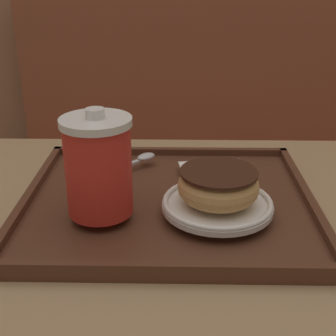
# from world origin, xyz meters

# --- Properties ---
(booth_bench) EXTENTS (1.47, 0.44, 1.00)m
(booth_bench) POSITION_xyz_m (0.24, 0.87, 0.32)
(booth_bench) COLOR brown
(booth_bench) RESTS_ON ground_plane
(cafe_table) EXTENTS (1.00, 0.64, 0.75)m
(cafe_table) POSITION_xyz_m (0.00, 0.00, 0.59)
(cafe_table) COLOR tan
(cafe_table) RESTS_ON ground_plane
(serving_tray) EXTENTS (0.43, 0.37, 0.02)m
(serving_tray) POSITION_xyz_m (0.03, 0.03, 0.76)
(serving_tray) COLOR #512D1E
(serving_tray) RESTS_ON cafe_table
(napkin_paper) EXTENTS (0.12, 0.11, 0.00)m
(napkin_paper) POSITION_xyz_m (0.10, 0.11, 0.77)
(napkin_paper) COLOR white
(napkin_paper) RESTS_ON serving_tray
(coffee_cup_front) EXTENTS (0.09, 0.09, 0.15)m
(coffee_cup_front) POSITION_xyz_m (-0.07, -0.03, 0.84)
(coffee_cup_front) COLOR red
(coffee_cup_front) RESTS_ON serving_tray
(plate_with_chocolate_donut) EXTENTS (0.16, 0.16, 0.01)m
(plate_with_chocolate_donut) POSITION_xyz_m (0.10, -0.02, 0.78)
(plate_with_chocolate_donut) COLOR white
(plate_with_chocolate_donut) RESTS_ON serving_tray
(donut_chocolate_glazed) EXTENTS (0.11, 0.11, 0.04)m
(donut_chocolate_glazed) POSITION_xyz_m (0.10, -0.02, 0.81)
(donut_chocolate_glazed) COLOR tan
(donut_chocolate_glazed) RESTS_ON plate_with_chocolate_donut
(spoon) EXTENTS (0.12, 0.12, 0.01)m
(spoon) POSITION_xyz_m (-0.03, 0.14, 0.78)
(spoon) COLOR silver
(spoon) RESTS_ON serving_tray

